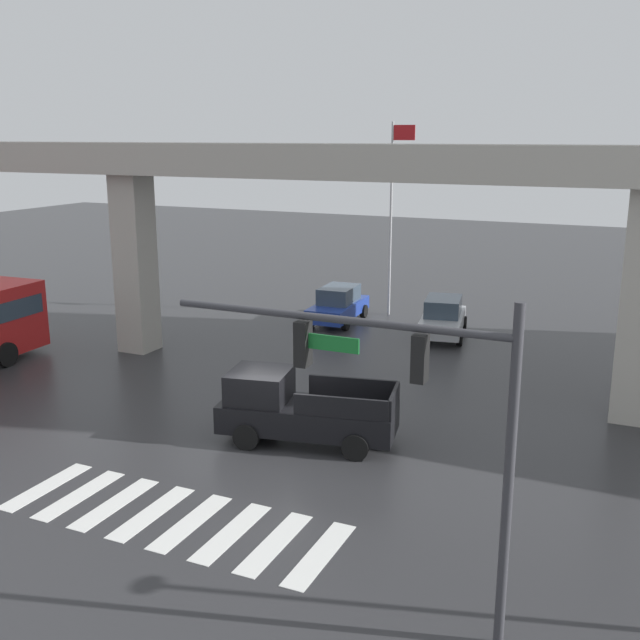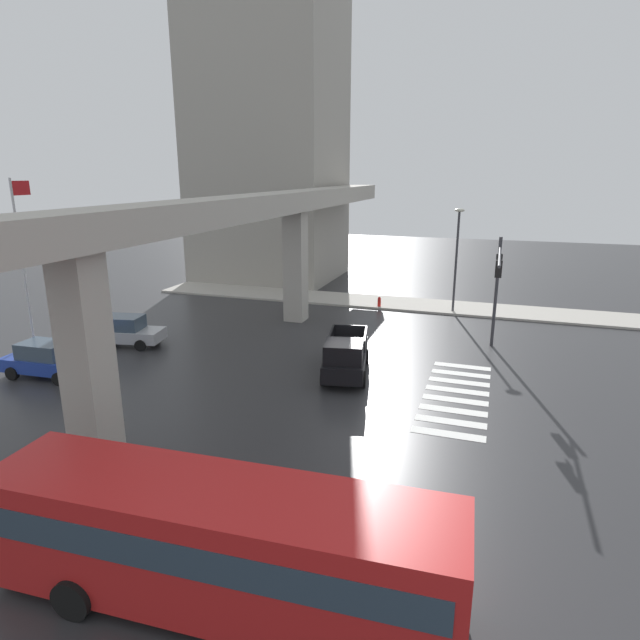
% 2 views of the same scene
% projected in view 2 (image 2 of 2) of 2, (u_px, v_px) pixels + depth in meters
% --- Properties ---
extents(ground_plane, '(120.00, 120.00, 0.00)m').
position_uv_depth(ground_plane, '(350.00, 382.00, 25.19)').
color(ground_plane, '#2D2D30').
extents(crosswalk_stripes, '(8.25, 2.80, 0.01)m').
position_uv_depth(crosswalk_stripes, '(456.00, 395.00, 23.70)').
color(crosswalk_stripes, silver).
rests_on(crosswalk_stripes, ground).
extents(elevated_overpass, '(54.98, 2.25, 8.44)m').
position_uv_depth(elevated_overpass, '(223.00, 223.00, 25.18)').
color(elevated_overpass, '#ADA89E').
rests_on(elevated_overpass, ground).
extents(office_building, '(10.54, 12.16, 34.93)m').
position_uv_depth(office_building, '(267.00, 78.00, 46.06)').
color(office_building, gray).
rests_on(office_building, ground).
extents(sidewalk_east, '(4.00, 36.00, 0.15)m').
position_uv_depth(sidewalk_east, '(380.00, 302.00, 40.40)').
color(sidewalk_east, '#ADA89E').
rests_on(sidewalk_east, ground).
extents(pickup_truck, '(5.37, 2.85, 2.08)m').
position_uv_depth(pickup_truck, '(346.00, 357.00, 25.71)').
color(pickup_truck, black).
rests_on(pickup_truck, ground).
extents(city_bus, '(3.14, 10.90, 2.99)m').
position_uv_depth(city_bus, '(218.00, 539.00, 11.81)').
color(city_bus, red).
rests_on(city_bus, ground).
extents(sedan_silver, '(2.52, 4.54, 1.72)m').
position_uv_depth(sedan_silver, '(124.00, 331.00, 30.38)').
color(sedan_silver, '#A8AAAF').
rests_on(sedan_silver, ground).
extents(sedan_blue, '(2.14, 4.39, 1.72)m').
position_uv_depth(sedan_blue, '(47.00, 359.00, 25.73)').
color(sedan_blue, '#1E3899').
rests_on(sedan_blue, ground).
extents(traffic_signal_mast, '(6.49, 0.32, 6.20)m').
position_uv_depth(traffic_signal_mast, '(498.00, 275.00, 27.79)').
color(traffic_signal_mast, '#38383D').
rests_on(traffic_signal_mast, ground).
extents(street_lamp_near_corner, '(0.44, 0.70, 7.24)m').
position_uv_depth(street_lamp_near_corner, '(457.00, 248.00, 36.44)').
color(street_lamp_near_corner, '#38383D').
rests_on(street_lamp_near_corner, ground).
extents(fire_hydrant, '(0.24, 0.24, 0.85)m').
position_uv_depth(fire_hydrant, '(379.00, 303.00, 38.76)').
color(fire_hydrant, red).
rests_on(fire_hydrant, ground).
extents(flagpole, '(1.16, 0.12, 9.33)m').
position_uv_depth(flagpole, '(23.00, 257.00, 26.89)').
color(flagpole, silver).
rests_on(flagpole, ground).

